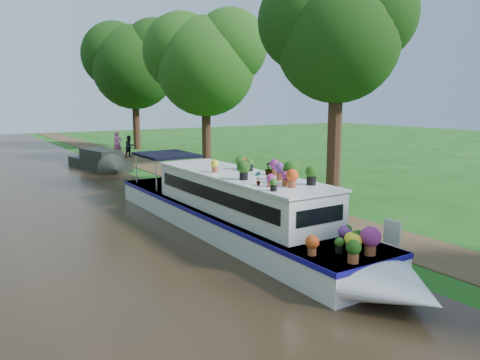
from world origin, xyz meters
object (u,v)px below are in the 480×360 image
plant_boat (239,209)px  pedestrian_pink (118,144)px  pedestrian_dark (130,146)px  second_boat (101,161)px

plant_boat → pedestrian_pink: 20.93m
plant_boat → pedestrian_dark: plant_boat is taller
second_boat → pedestrian_pink: size_ratio=3.42×
second_boat → pedestrian_dark: bearing=45.0°
pedestrian_dark → plant_boat: bearing=-118.5°
second_boat → pedestrian_dark: size_ratio=4.03×
plant_boat → pedestrian_dark: bearing=79.4°
plant_boat → second_boat: (0.50, 15.80, -0.39)m
second_boat → pedestrian_dark: 5.55m
plant_boat → pedestrian_dark: (3.80, 20.25, -0.07)m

